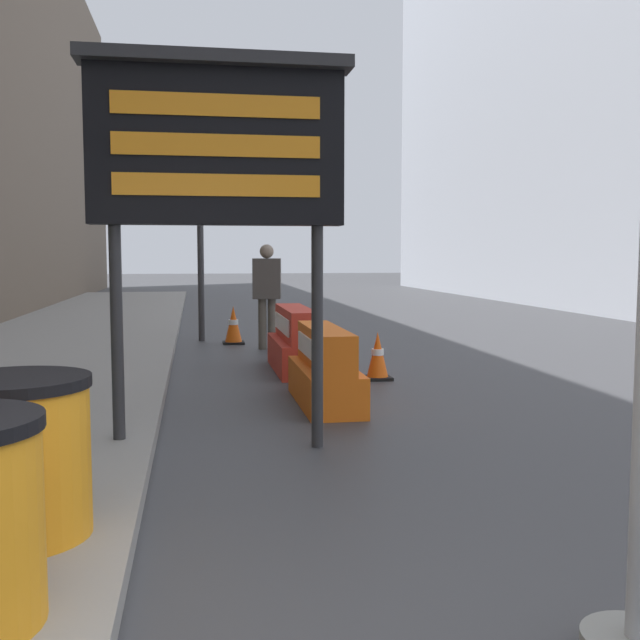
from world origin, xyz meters
TOP-DOWN VIEW (x-y plane):
  - barrel_drum_middle at (-0.61, 1.67)m, footprint 0.81×0.81m
  - message_board at (0.55, 3.75)m, footprint 2.18×0.36m
  - jersey_barrier_orange_far at (1.75, 5.53)m, footprint 0.59×1.80m
  - jersey_barrier_red_striped at (1.75, 7.94)m, footprint 0.62×1.93m
  - traffic_cone_near at (1.04, 11.27)m, footprint 0.39×0.39m
  - traffic_cone_mid at (2.71, 7.03)m, footprint 0.35×0.35m
  - traffic_light_near_curb at (0.47, 11.76)m, footprint 0.28×0.44m
  - pedestrian_worker at (1.58, 10.40)m, footprint 0.52×0.36m

SIDE VIEW (x-z plane):
  - traffic_cone_mid at x=2.71m, z-range -0.01..0.62m
  - traffic_cone_near at x=1.04m, z-range -0.01..0.69m
  - jersey_barrier_orange_far at x=1.75m, z-range -0.05..0.80m
  - jersey_barrier_red_striped at x=1.75m, z-range -0.05..0.84m
  - barrel_drum_middle at x=-0.61m, z-range 0.14..1.01m
  - pedestrian_worker at x=1.58m, z-range 0.16..1.98m
  - message_board at x=0.55m, z-range 0.88..4.12m
  - traffic_light_near_curb at x=0.47m, z-range 0.83..4.50m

